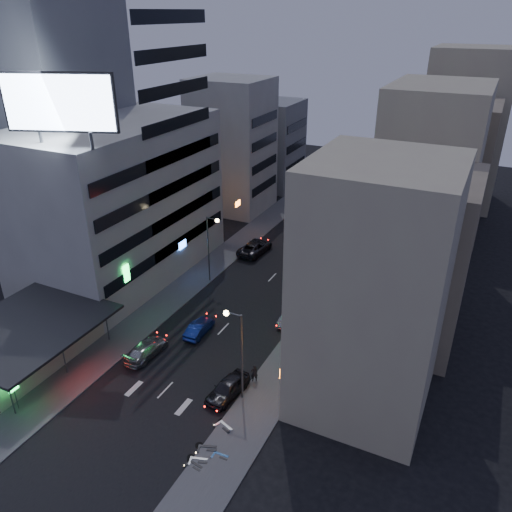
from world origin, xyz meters
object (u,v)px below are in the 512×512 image
Objects in this scene: road_car_silver at (146,349)px; scooter_black_a at (203,461)px; parked_car_right_mid at (292,315)px; scooter_black_b at (217,440)px; scooter_silver_b at (233,424)px; road_car_blue at (199,328)px; parked_car_left at (255,247)px; parked_car_right_near at (228,388)px; person at (254,373)px; scooter_blue at (229,451)px; parked_car_right_far at (342,240)px; scooter_silver_a at (208,452)px.

road_car_silver is 2.77× the size of scooter_black_a.
parked_car_right_mid is 2.24× the size of scooter_black_b.
road_car_silver is 2.38× the size of scooter_silver_b.
scooter_black_b is (1.41, -17.74, -0.01)m from parked_car_right_mid.
road_car_blue is 2.00× the size of scooter_silver_b.
scooter_black_a is at bearing 113.36° from parked_car_left.
parked_car_right_near is 3.95m from scooter_silver_b.
person reaches higher than scooter_blue.
road_car_blue is at bearing 16.44° from scooter_black_b.
person is 9.71m from scooter_black_a.
road_car_silver is 12.51m from scooter_silver_b.
parked_car_left is 1.12× the size of parked_car_right_far.
scooter_silver_a is 0.94× the size of scooter_black_b.
parked_car_right_near is 12.62m from parked_car_right_mid.
scooter_black_b is (0.71, -7.61, -0.21)m from person.
scooter_silver_b reaches higher than scooter_blue.
road_car_blue reaches higher than scooter_black_a.
parked_car_left is 25.48m from person.
scooter_black_a is at bearing 142.43° from scooter_blue.
scooter_black_a is at bearing -87.34° from parked_car_right_mid.
parked_car_right_far is 1.30× the size of road_car_blue.
scooter_black_b is at bearing -61.34° from parked_car_right_near.
parked_car_right_mid is at bearing 132.44° from parked_car_left.
scooter_black_a is 0.86× the size of scooter_silver_b.
parked_car_right_far is (-0.79, 20.01, 0.02)m from parked_car_right_mid.
parked_car_right_far is 2.78× the size of scooter_silver_a.
person is 0.82× the size of scooter_black_b.
scooter_black_a is (1.47, -19.80, -0.09)m from parked_car_right_mid.
scooter_black_a reaches higher than scooter_blue.
parked_car_right_mid is 19.05m from scooter_silver_a.
parked_car_right_far reaches higher than scooter_silver_b.
road_car_blue reaches higher than scooter_blue.
parked_car_right_far reaches higher than road_car_silver.
parked_car_left is 33.92m from scooter_silver_a.
parked_car_left reaches higher than road_car_blue.
scooter_silver_a is at bearing 146.93° from road_car_silver.
parked_car_left is 1.22× the size of road_car_silver.
parked_car_right_near is at bearing 23.71° from scooter_black_a.
parked_car_left is at bearing 20.96° from scooter_blue.
parked_car_left is 2.92× the size of scooter_black_b.
scooter_black_b is at bearing 9.85° from scooter_black_a.
parked_car_right_near reaches higher than parked_car_right_mid.
road_car_silver is at bearing 88.43° from scooter_silver_b.
parked_car_right_mid is 2.38× the size of scooter_silver_a.
road_car_blue is at bearing -141.64° from parked_car_right_mid.
scooter_blue is (1.17, 1.63, -0.01)m from scooter_black_a.
road_car_silver is (0.51, -24.00, -0.12)m from parked_car_left.
parked_car_right_far reaches higher than scooter_blue.
scooter_black_a is (11.36, -8.60, -0.05)m from road_car_silver.
scooter_black_a is (8.77, -13.68, -0.02)m from road_car_blue.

